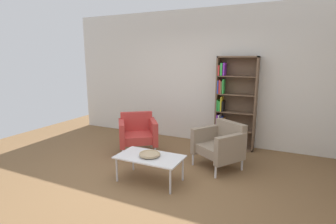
% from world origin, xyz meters
% --- Properties ---
extents(ground_plane, '(8.32, 8.32, 0.00)m').
position_xyz_m(ground_plane, '(0.00, 0.00, 0.00)').
color(ground_plane, brown).
extents(plaster_back_panel, '(6.40, 0.12, 2.90)m').
position_xyz_m(plaster_back_panel, '(0.00, 2.46, 1.45)').
color(plaster_back_panel, silver).
rests_on(plaster_back_panel, ground_plane).
extents(bookshelf_tall, '(0.80, 0.30, 1.90)m').
position_xyz_m(bookshelf_tall, '(0.83, 2.25, 0.92)').
color(bookshelf_tall, brown).
rests_on(bookshelf_tall, ground_plane).
extents(coffee_table_low, '(1.00, 0.56, 0.40)m').
position_xyz_m(coffee_table_low, '(0.05, 0.13, 0.37)').
color(coffee_table_low, silver).
rests_on(coffee_table_low, ground_plane).
extents(decorative_bowl, '(0.32, 0.32, 0.05)m').
position_xyz_m(decorative_bowl, '(0.05, 0.13, 0.43)').
color(decorative_bowl, tan).
rests_on(decorative_bowl, coffee_table_low).
extents(armchair_near_window, '(0.94, 0.93, 0.78)m').
position_xyz_m(armchair_near_window, '(0.89, 1.11, 0.41)').
color(armchair_near_window, gray).
rests_on(armchair_near_window, ground_plane).
extents(armchair_spare_guest, '(0.95, 0.93, 0.78)m').
position_xyz_m(armchair_spare_guest, '(-0.79, 1.12, 0.41)').
color(armchair_spare_guest, '#B73833').
rests_on(armchair_spare_guest, ground_plane).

